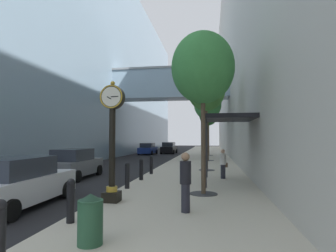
# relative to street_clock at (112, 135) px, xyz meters

# --- Properties ---
(ground_plane) EXTENTS (110.00, 110.00, 0.00)m
(ground_plane) POSITION_rel_street_clock_xyz_m (-0.59, 19.89, -2.45)
(ground_plane) COLOR black
(ground_plane) RESTS_ON ground
(sidewalk_right) EXTENTS (6.08, 80.00, 0.14)m
(sidewalk_right) POSITION_rel_street_clock_xyz_m (2.45, 22.89, -2.38)
(sidewalk_right) COLOR #BCB29E
(sidewalk_right) RESTS_ON ground
(building_block_left) EXTENTS (22.70, 80.00, 24.65)m
(building_block_left) POSITION_rel_street_clock_xyz_m (-12.30, 22.89, 9.84)
(building_block_left) COLOR #849EB2
(building_block_left) RESTS_ON ground
(building_block_right) EXTENTS (9.00, 80.00, 28.27)m
(building_block_right) POSITION_rel_street_clock_xyz_m (9.99, 22.89, 11.69)
(building_block_right) COLOR #B7B2A8
(building_block_right) RESTS_ON ground
(street_clock) EXTENTS (0.84, 0.55, 4.22)m
(street_clock) POSITION_rel_street_clock_xyz_m (0.00, 0.00, 0.00)
(street_clock) COLOR black
(street_clock) RESTS_ON sidewalk_right
(bollard_nearest) EXTENTS (0.22, 0.22, 1.15)m
(bollard_nearest) POSITION_rel_street_clock_xyz_m (-0.22, -4.86, -1.71)
(bollard_nearest) COLOR black
(bollard_nearest) RESTS_ON sidewalk_right
(bollard_second) EXTENTS (0.22, 0.22, 1.15)m
(bollard_second) POSITION_rel_street_clock_xyz_m (-0.22, -2.41, -1.71)
(bollard_second) COLOR black
(bollard_second) RESTS_ON sidewalk_right
(bollard_fourth) EXTENTS (0.22, 0.22, 1.15)m
(bollard_fourth) POSITION_rel_street_clock_xyz_m (-0.22, 2.50, -1.71)
(bollard_fourth) COLOR black
(bollard_fourth) RESTS_ON sidewalk_right
(bollard_fifth) EXTENTS (0.22, 0.22, 1.15)m
(bollard_fifth) POSITION_rel_street_clock_xyz_m (-0.22, 4.95, -1.71)
(bollard_fifth) COLOR black
(bollard_fifth) RESTS_ON sidewalk_right
(bollard_sixth) EXTENTS (0.22, 0.22, 1.15)m
(bollard_sixth) POSITION_rel_street_clock_xyz_m (-0.22, 7.40, -1.71)
(bollard_sixth) COLOR black
(bollard_sixth) RESTS_ON sidewalk_right
(street_tree_near) EXTENTS (2.53, 2.53, 6.50)m
(street_tree_near) POSITION_rel_street_clock_xyz_m (3.11, 1.83, 2.71)
(street_tree_near) COLOR #333335
(street_tree_near) RESTS_ON sidewalk_right
(street_tree_mid_near) EXTENTS (2.62, 2.62, 7.07)m
(street_tree_mid_near) POSITION_rel_street_clock_xyz_m (3.11, 9.88, 3.23)
(street_tree_mid_near) COLOR #333335
(street_tree_mid_near) RESTS_ON sidewalk_right
(street_tree_mid_far) EXTENTS (2.68, 2.68, 7.06)m
(street_tree_mid_far) POSITION_rel_street_clock_xyz_m (3.11, 17.94, 3.19)
(street_tree_mid_far) COLOR #333335
(street_tree_mid_far) RESTS_ON sidewalk_right
(street_tree_far) EXTENTS (2.34, 2.34, 6.47)m
(street_tree_far) POSITION_rel_street_clock_xyz_m (3.11, 25.99, 2.78)
(street_tree_far) COLOR #333335
(street_tree_far) RESTS_ON sidewalk_right
(trash_bin) EXTENTS (0.53, 0.53, 1.05)m
(trash_bin) POSITION_rel_street_clock_xyz_m (0.93, -3.72, -1.77)
(trash_bin) COLOR #234C33
(trash_bin) RESTS_ON sidewalk_right
(pedestrian_walking) EXTENTS (0.50, 0.52, 1.60)m
(pedestrian_walking) POSITION_rel_street_clock_xyz_m (4.06, 6.15, -1.48)
(pedestrian_walking) COLOR #23232D
(pedestrian_walking) RESTS_ON sidewalk_right
(pedestrian_by_clock) EXTENTS (0.48, 0.48, 1.77)m
(pedestrian_by_clock) POSITION_rel_street_clock_xyz_m (2.66, -0.95, -1.36)
(pedestrian_by_clock) COLOR #23232D
(pedestrian_by_clock) RESTS_ON sidewalk_right
(storefront_awning) EXTENTS (2.40, 3.60, 3.30)m
(storefront_awning) POSITION_rel_street_clock_xyz_m (4.25, 4.83, 0.83)
(storefront_awning) COLOR black
(storefront_awning) RESTS_ON sidewalk_right
(car_grey_near) EXTENTS (2.01, 4.17, 1.71)m
(car_grey_near) POSITION_rel_street_clock_xyz_m (-4.48, 5.86, -1.62)
(car_grey_near) COLOR slate
(car_grey_near) RESTS_ON ground
(car_white_mid) EXTENTS (2.17, 4.56, 1.70)m
(car_white_mid) POSITION_rel_street_clock_xyz_m (-3.09, -0.74, -1.63)
(car_white_mid) COLOR silver
(car_white_mid) RESTS_ON ground
(car_blue_far) EXTENTS (2.10, 4.67, 1.62)m
(car_blue_far) POSITION_rel_street_clock_xyz_m (-5.43, 28.84, -1.66)
(car_blue_far) COLOR navy
(car_blue_far) RESTS_ON ground
(car_black_trailing) EXTENTS (2.14, 4.26, 1.70)m
(car_black_trailing) POSITION_rel_street_clock_xyz_m (-2.83, 31.56, -1.63)
(car_black_trailing) COLOR black
(car_black_trailing) RESTS_ON ground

